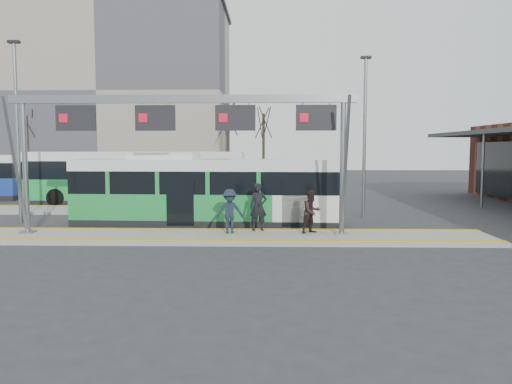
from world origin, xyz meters
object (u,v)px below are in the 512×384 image
gantry (186,123)px  passenger_b (312,212)px  passenger_c (230,211)px  passenger_a (258,207)px  hero_bus (207,192)px

gantry → passenger_b: (4.73, 0.23, -3.33)m
passenger_b → passenger_c: bearing=147.7°
passenger_a → passenger_c: 1.26m
passenger_b → passenger_c: size_ratio=0.98×
gantry → passenger_c: (1.62, 0.06, -3.31)m
hero_bus → passenger_b: size_ratio=7.09×
hero_bus → passenger_a: (2.31, -2.37, -0.38)m
passenger_b → passenger_a: bearing=131.3°
hero_bus → passenger_c: 3.30m
passenger_b → gantry: bearing=147.4°
hero_bus → passenger_a: 3.33m
gantry → hero_bus: bearing=82.9°
hero_bus → passenger_b: bearing=-30.7°
hero_bus → passenger_a: size_ratio=6.27×
passenger_a → gantry: bearing=-177.1°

